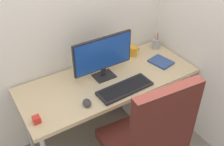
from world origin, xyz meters
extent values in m
plane|color=slate|center=(0.00, 0.00, 0.00)|extent=(8.00, 8.00, 0.00)
cube|color=#D1B78C|center=(0.00, 0.00, 0.71)|extent=(1.54, 0.63, 0.03)
cylinder|color=silver|center=(0.71, -0.25, 0.34)|extent=(0.04, 0.04, 0.69)
cylinder|color=silver|center=(-0.71, 0.25, 0.34)|extent=(0.04, 0.04, 0.69)
cylinder|color=silver|center=(0.71, 0.25, 0.34)|extent=(0.04, 0.04, 0.69)
cube|color=#4C1E19|center=(-0.04, -0.52, 0.43)|extent=(0.55, 0.55, 0.09)
cube|color=#4C1E19|center=(-0.07, -0.77, 0.82)|extent=(0.47, 0.11, 0.70)
cube|color=silver|center=(0.54, 0.00, 0.29)|extent=(0.42, 0.52, 0.58)
cube|color=#262628|center=(0.54, -0.26, 0.41)|extent=(0.21, 0.01, 0.02)
cube|color=black|center=(-0.02, 0.05, 0.73)|extent=(0.18, 0.14, 0.01)
cube|color=black|center=(-0.02, 0.06, 0.78)|extent=(0.04, 0.02, 0.08)
cube|color=black|center=(-0.02, 0.06, 0.95)|extent=(0.54, 0.02, 0.30)
cube|color=#1947B2|center=(-0.02, 0.05, 0.95)|extent=(0.51, 0.01, 0.27)
cube|color=black|center=(0.03, -0.20, 0.74)|extent=(0.47, 0.19, 0.02)
cube|color=black|center=(0.03, -0.20, 0.75)|extent=(0.43, 0.15, 0.00)
ellipsoid|color=#333338|center=(-0.31, -0.19, 0.74)|extent=(0.08, 0.10, 0.04)
cylinder|color=#9EA0A5|center=(0.67, 0.19, 0.77)|extent=(0.08, 0.08, 0.10)
cylinder|color=#B2B5BA|center=(0.67, 0.19, 0.82)|extent=(0.03, 0.01, 0.10)
cylinder|color=#B2B5BA|center=(0.68, 0.19, 0.82)|extent=(0.03, 0.01, 0.10)
torus|color=purple|center=(0.67, 0.19, 0.78)|extent=(0.03, 0.04, 0.01)
cylinder|color=red|center=(0.68, 0.17, 0.83)|extent=(0.02, 0.02, 0.15)
cube|color=#334C8C|center=(0.54, -0.05, 0.73)|extent=(0.19, 0.23, 0.02)
cylinder|color=orange|center=(0.40, 0.20, 0.77)|extent=(0.08, 0.08, 0.09)
torus|color=orange|center=(0.45, 0.20, 0.78)|extent=(0.05, 0.01, 0.05)
cube|color=red|center=(-0.69, -0.17, 0.75)|extent=(0.05, 0.05, 0.05)
camera|label=1|loc=(-0.95, -1.58, 2.11)|focal=43.14mm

